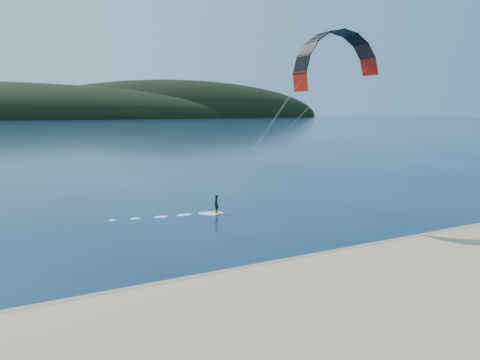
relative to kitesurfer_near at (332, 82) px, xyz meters
name	(u,v)px	position (x,y,z in m)	size (l,w,h in m)	color
ground	(250,313)	(-16.80, -15.01, -12.82)	(1800.00, 1800.00, 0.00)	#061A33
wet_sand	(214,280)	(-16.80, -10.51, -12.77)	(220.00, 2.50, 0.10)	#927A55
headland	(31,119)	(-16.17, 730.28, -12.82)	(1200.00, 310.00, 140.00)	black
kitesurfer_near	(332,82)	(0.00, 0.00, 0.00)	(25.47, 8.33, 17.12)	yellow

